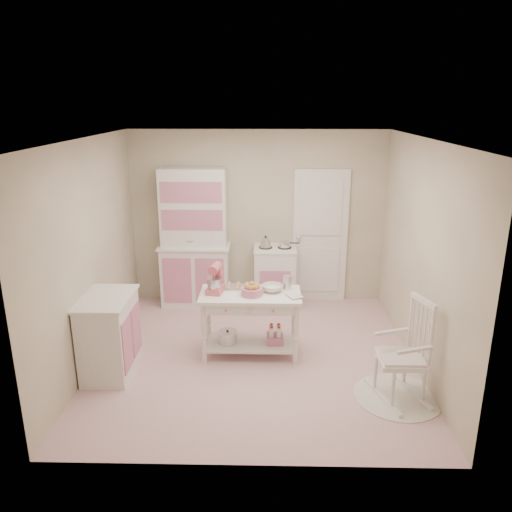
{
  "coord_description": "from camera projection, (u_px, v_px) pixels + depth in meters",
  "views": [
    {
      "loc": [
        0.14,
        -5.44,
        3.0
      ],
      "look_at": [
        0.01,
        0.57,
        1.11
      ],
      "focal_mm": 35.0,
      "sensor_mm": 36.0,
      "label": 1
    }
  ],
  "objects": [
    {
      "name": "metal_pitcher",
      "position": [
        287.0,
        282.0,
        6.04
      ],
      "size": [
        0.1,
        0.1,
        0.17
      ],
      "primitive_type": "cylinder",
      "color": "silver",
      "rests_on": "work_table"
    },
    {
      "name": "recipe_book",
      "position": [
        289.0,
        297.0,
        5.8
      ],
      "size": [
        0.22,
        0.25,
        0.02
      ],
      "primitive_type": "imported",
      "rotation": [
        0.0,
        0.0,
        0.45
      ],
      "color": "silver",
      "rests_on": "work_table"
    },
    {
      "name": "bread_basket",
      "position": [
        252.0,
        291.0,
        5.86
      ],
      "size": [
        0.25,
        0.25,
        0.09
      ],
      "primitive_type": "cylinder",
      "color": "#C97395",
      "rests_on": "work_table"
    },
    {
      "name": "stand_mixer",
      "position": [
        215.0,
        279.0,
        5.9
      ],
      "size": [
        0.25,
        0.31,
        0.34
      ],
      "primitive_type": "cube",
      "rotation": [
        0.0,
        0.0,
        -0.18
      ],
      "color": "#D25869",
      "rests_on": "work_table"
    },
    {
      "name": "cookie_tray",
      "position": [
        239.0,
        287.0,
        6.1
      ],
      "size": [
        0.34,
        0.24,
        0.02
      ],
      "primitive_type": "cube",
      "color": "silver",
      "rests_on": "work_table"
    },
    {
      "name": "base_cabinet",
      "position": [
        109.0,
        335.0,
        5.63
      ],
      "size": [
        0.54,
        0.84,
        0.92
      ],
      "primitive_type": "cube",
      "color": "white",
      "rests_on": "ground"
    },
    {
      "name": "door",
      "position": [
        320.0,
        237.0,
        7.55
      ],
      "size": [
        0.82,
        0.05,
        2.04
      ],
      "primitive_type": "cube",
      "color": "white",
      "rests_on": "ground"
    },
    {
      "name": "rocking_chair",
      "position": [
        402.0,
        350.0,
        5.1
      ],
      "size": [
        0.68,
        0.83,
        1.1
      ],
      "primitive_type": "cube",
      "rotation": [
        0.0,
        0.0,
        0.32
      ],
      "color": "white",
      "rests_on": "ground"
    },
    {
      "name": "stove",
      "position": [
        275.0,
        277.0,
        7.49
      ],
      "size": [
        0.62,
        0.57,
        0.92
      ],
      "primitive_type": "cube",
      "color": "white",
      "rests_on": "ground"
    },
    {
      "name": "hutch",
      "position": [
        194.0,
        238.0,
        7.39
      ],
      "size": [
        1.06,
        0.5,
        2.08
      ],
      "primitive_type": "cube",
      "color": "white",
      "rests_on": "ground"
    },
    {
      "name": "work_table",
      "position": [
        250.0,
        324.0,
        6.04
      ],
      "size": [
        1.2,
        0.6,
        0.8
      ],
      "primitive_type": "cube",
      "color": "white",
      "rests_on": "ground"
    },
    {
      "name": "lace_rug",
      "position": [
        397.0,
        396.0,
        5.27
      ],
      "size": [
        0.92,
        0.92,
        0.01
      ],
      "primitive_type": "cylinder",
      "color": "white",
      "rests_on": "ground"
    },
    {
      "name": "mixing_bowl",
      "position": [
        272.0,
        288.0,
        5.98
      ],
      "size": [
        0.25,
        0.25,
        0.08
      ],
      "primitive_type": "imported",
      "color": "silver",
      "rests_on": "work_table"
    },
    {
      "name": "room_shell",
      "position": [
        254.0,
        226.0,
        5.6
      ],
      "size": [
        3.84,
        3.84,
        2.62
      ],
      "color": "pink",
      "rests_on": "ground"
    }
  ]
}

